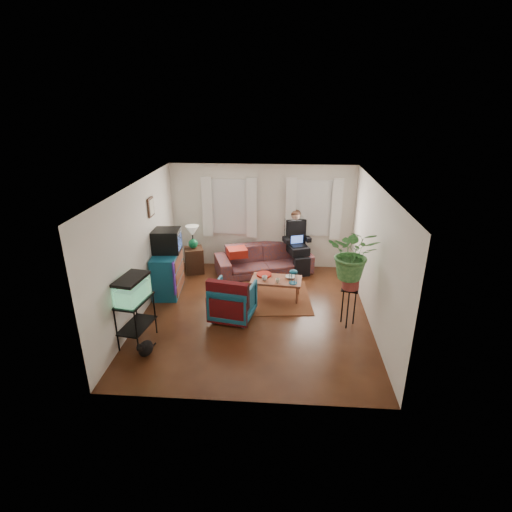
# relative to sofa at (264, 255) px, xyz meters

# --- Properties ---
(floor) EXTENTS (4.50, 5.00, 0.01)m
(floor) POSITION_rel_sofa_xyz_m (-0.07, -2.05, -0.46)
(floor) COLOR #4F2B14
(floor) RESTS_ON ground
(ceiling) EXTENTS (4.50, 5.00, 0.01)m
(ceiling) POSITION_rel_sofa_xyz_m (-0.07, -2.05, 2.14)
(ceiling) COLOR white
(ceiling) RESTS_ON wall_back
(wall_back) EXTENTS (4.50, 0.01, 2.60)m
(wall_back) POSITION_rel_sofa_xyz_m (-0.07, 0.45, 0.84)
(wall_back) COLOR silver
(wall_back) RESTS_ON floor
(wall_front) EXTENTS (4.50, 0.01, 2.60)m
(wall_front) POSITION_rel_sofa_xyz_m (-0.07, -4.55, 0.84)
(wall_front) COLOR silver
(wall_front) RESTS_ON floor
(wall_left) EXTENTS (0.01, 5.00, 2.60)m
(wall_left) POSITION_rel_sofa_xyz_m (-2.32, -2.05, 0.84)
(wall_left) COLOR silver
(wall_left) RESTS_ON floor
(wall_right) EXTENTS (0.01, 5.00, 2.60)m
(wall_right) POSITION_rel_sofa_xyz_m (2.18, -2.05, 0.84)
(wall_right) COLOR silver
(wall_right) RESTS_ON floor
(window_left) EXTENTS (1.08, 0.04, 1.38)m
(window_left) POSITION_rel_sofa_xyz_m (-0.87, 0.43, 1.09)
(window_left) COLOR white
(window_left) RESTS_ON wall_back
(window_right) EXTENTS (1.08, 0.04, 1.38)m
(window_right) POSITION_rel_sofa_xyz_m (1.18, 0.43, 1.09)
(window_right) COLOR white
(window_right) RESTS_ON wall_back
(curtains_left) EXTENTS (1.36, 0.06, 1.50)m
(curtains_left) POSITION_rel_sofa_xyz_m (-0.87, 0.35, 1.09)
(curtains_left) COLOR white
(curtains_left) RESTS_ON wall_back
(curtains_right) EXTENTS (1.36, 0.06, 1.50)m
(curtains_right) POSITION_rel_sofa_xyz_m (1.18, 0.35, 1.09)
(curtains_right) COLOR white
(curtains_right) RESTS_ON wall_back
(picture_frame) EXTENTS (0.04, 0.32, 0.40)m
(picture_frame) POSITION_rel_sofa_xyz_m (-2.29, -1.20, 1.49)
(picture_frame) COLOR #3D2616
(picture_frame) RESTS_ON wall_left
(area_rug) EXTENTS (2.13, 1.77, 0.01)m
(area_rug) POSITION_rel_sofa_xyz_m (0.07, -1.35, -0.45)
(area_rug) COLOR brown
(area_rug) RESTS_ON floor
(sofa) EXTENTS (2.50, 1.63, 0.91)m
(sofa) POSITION_rel_sofa_xyz_m (0.00, 0.00, 0.00)
(sofa) COLOR brown
(sofa) RESTS_ON floor
(seated_person) EXTENTS (0.78, 0.87, 1.39)m
(seated_person) POSITION_rel_sofa_xyz_m (0.79, 0.27, 0.24)
(seated_person) COLOR black
(seated_person) RESTS_ON sofa
(side_table) EXTENTS (0.55, 0.55, 0.63)m
(side_table) POSITION_rel_sofa_xyz_m (-1.72, -0.09, -0.14)
(side_table) COLOR #382815
(side_table) RESTS_ON floor
(table_lamp) EXTENTS (0.41, 0.41, 0.58)m
(table_lamp) POSITION_rel_sofa_xyz_m (-1.72, -0.09, 0.45)
(table_lamp) COLOR white
(table_lamp) RESTS_ON side_table
(dresser) EXTENTS (0.60, 1.08, 0.94)m
(dresser) POSITION_rel_sofa_xyz_m (-2.06, -1.22, 0.01)
(dresser) COLOR #12616F
(dresser) RESTS_ON floor
(crt_tv) EXTENTS (0.61, 0.56, 0.50)m
(crt_tv) POSITION_rel_sofa_xyz_m (-2.05, -1.11, 0.73)
(crt_tv) COLOR black
(crt_tv) RESTS_ON dresser
(aquarium_stand) EXTENTS (0.54, 0.81, 0.84)m
(aquarium_stand) POSITION_rel_sofa_xyz_m (-2.07, -3.17, -0.04)
(aquarium_stand) COLOR black
(aquarium_stand) RESTS_ON floor
(aquarium) EXTENTS (0.48, 0.74, 0.44)m
(aquarium) POSITION_rel_sofa_xyz_m (-2.07, -3.17, 0.60)
(aquarium) COLOR #7FD899
(aquarium) RESTS_ON aquarium_stand
(black_cat) EXTENTS (0.31, 0.40, 0.31)m
(black_cat) POSITION_rel_sofa_xyz_m (-1.81, -3.55, -0.30)
(black_cat) COLOR black
(black_cat) RESTS_ON floor
(armchair) EXTENTS (0.92, 0.88, 0.81)m
(armchair) POSITION_rel_sofa_xyz_m (-0.49, -2.21, -0.05)
(armchair) COLOR #136373
(armchair) RESTS_ON floor
(serape_throw) EXTENTS (0.83, 0.34, 0.67)m
(serape_throw) POSITION_rel_sofa_xyz_m (-0.55, -2.52, 0.12)
(serape_throw) COLOR #9E0A0A
(serape_throw) RESTS_ON armchair
(coffee_table) EXTENTS (1.12, 0.68, 0.44)m
(coffee_table) POSITION_rel_sofa_xyz_m (0.34, -1.31, -0.23)
(coffee_table) COLOR brown
(coffee_table) RESTS_ON floor
(cup_a) EXTENTS (0.13, 0.13, 0.10)m
(cup_a) POSITION_rel_sofa_xyz_m (0.09, -1.38, 0.03)
(cup_a) COLOR white
(cup_a) RESTS_ON coffee_table
(cup_b) EXTENTS (0.11, 0.11, 0.09)m
(cup_b) POSITION_rel_sofa_xyz_m (0.37, -1.49, 0.03)
(cup_b) COLOR beige
(cup_b) RESTS_ON coffee_table
(bowl) EXTENTS (0.23, 0.23, 0.05)m
(bowl) POSITION_rel_sofa_xyz_m (0.64, -1.24, 0.01)
(bowl) COLOR white
(bowl) RESTS_ON coffee_table
(snack_tray) EXTENTS (0.36, 0.36, 0.04)m
(snack_tray) POSITION_rel_sofa_xyz_m (0.07, -1.14, 0.01)
(snack_tray) COLOR #B21414
(snack_tray) RESTS_ON coffee_table
(birdcage) EXTENTS (0.19, 0.19, 0.31)m
(birdcage) POSITION_rel_sofa_xyz_m (0.69, -1.49, 0.14)
(birdcage) COLOR #115B6B
(birdcage) RESTS_ON coffee_table
(plant_stand) EXTENTS (0.40, 0.40, 0.78)m
(plant_stand) POSITION_rel_sofa_xyz_m (1.73, -2.33, -0.06)
(plant_stand) COLOR black
(plant_stand) RESTS_ON floor
(potted_plant) EXTENTS (1.04, 0.95, 0.99)m
(potted_plant) POSITION_rel_sofa_xyz_m (1.73, -2.33, 0.87)
(potted_plant) COLOR #599947
(potted_plant) RESTS_ON plant_stand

